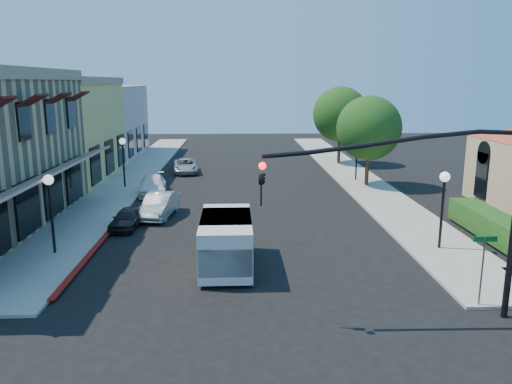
{
  "coord_description": "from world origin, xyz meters",
  "views": [
    {
      "loc": [
        -0.54,
        -12.96,
        7.38
      ],
      "look_at": [
        0.3,
        8.65,
        2.6
      ],
      "focal_mm": 35.0,
      "sensor_mm": 36.0,
      "label": 1
    }
  ],
  "objects_px": {
    "signal_mast_arm": "(449,193)",
    "white_van": "(226,239)",
    "street_tree_b": "(340,114)",
    "parked_car_b": "(159,205)",
    "street_name_sign": "(483,259)",
    "lamppost_left_near": "(50,194)",
    "lamppost_left_far": "(123,150)",
    "lamppost_right_near": "(444,191)",
    "street_tree_a": "(369,128)",
    "parked_car_d": "(186,166)",
    "parked_car_a": "(127,218)",
    "lamppost_right_far": "(357,145)",
    "parked_car_c": "(153,185)"
  },
  "relations": [
    {
      "from": "signal_mast_arm",
      "to": "white_van",
      "type": "relative_size",
      "value": 1.71
    },
    {
      "from": "street_tree_b",
      "to": "parked_car_b",
      "type": "xyz_separation_m",
      "value": [
        -13.69,
        -17.81,
        -3.88
      ]
    },
    {
      "from": "street_name_sign",
      "to": "signal_mast_arm",
      "type": "bearing_deg",
      "value": -156.8
    },
    {
      "from": "lamppost_left_near",
      "to": "lamppost_left_far",
      "type": "xyz_separation_m",
      "value": [
        0.0,
        14.0,
        0.0
      ]
    },
    {
      "from": "lamppost_right_near",
      "to": "white_van",
      "type": "relative_size",
      "value": 0.76
    },
    {
      "from": "street_tree_a",
      "to": "lamppost_left_far",
      "type": "bearing_deg",
      "value": 180.0
    },
    {
      "from": "parked_car_d",
      "to": "street_name_sign",
      "type": "bearing_deg",
      "value": -72.07
    },
    {
      "from": "lamppost_right_near",
      "to": "parked_car_a",
      "type": "relative_size",
      "value": 1.15
    },
    {
      "from": "street_tree_b",
      "to": "lamppost_right_far",
      "type": "height_order",
      "value": "street_tree_b"
    },
    {
      "from": "lamppost_left_far",
      "to": "parked_car_d",
      "type": "bearing_deg",
      "value": 58.61
    },
    {
      "from": "lamppost_left_far",
      "to": "lamppost_right_near",
      "type": "xyz_separation_m",
      "value": [
        17.0,
        -14.0,
        0.0
      ]
    },
    {
      "from": "lamppost_left_near",
      "to": "parked_car_c",
      "type": "bearing_deg",
      "value": 79.15
    },
    {
      "from": "lamppost_left_near",
      "to": "lamppost_right_near",
      "type": "relative_size",
      "value": 1.0
    },
    {
      "from": "street_name_sign",
      "to": "lamppost_left_far",
      "type": "height_order",
      "value": "lamppost_left_far"
    },
    {
      "from": "parked_car_a",
      "to": "lamppost_right_far",
      "type": "bearing_deg",
      "value": 45.67
    },
    {
      "from": "white_van",
      "to": "lamppost_right_far",
      "type": "bearing_deg",
      "value": 61.85
    },
    {
      "from": "lamppost_right_near",
      "to": "parked_car_d",
      "type": "xyz_separation_m",
      "value": [
        -13.3,
        20.06,
        -2.16
      ]
    },
    {
      "from": "lamppost_right_near",
      "to": "parked_car_a",
      "type": "bearing_deg",
      "value": 164.78
    },
    {
      "from": "parked_car_a",
      "to": "parked_car_d",
      "type": "distance_m",
      "value": 16.12
    },
    {
      "from": "parked_car_d",
      "to": "white_van",
      "type": "bearing_deg",
      "value": -87.62
    },
    {
      "from": "signal_mast_arm",
      "to": "white_van",
      "type": "distance_m",
      "value": 8.83
    },
    {
      "from": "street_name_sign",
      "to": "parked_car_c",
      "type": "relative_size",
      "value": 0.59
    },
    {
      "from": "street_tree_a",
      "to": "white_van",
      "type": "distance_m",
      "value": 18.79
    },
    {
      "from": "lamppost_left_far",
      "to": "lamppost_left_near",
      "type": "bearing_deg",
      "value": -90.0
    },
    {
      "from": "street_tree_b",
      "to": "parked_car_c",
      "type": "relative_size",
      "value": 1.65
    },
    {
      "from": "lamppost_left_near",
      "to": "white_van",
      "type": "relative_size",
      "value": 0.76
    },
    {
      "from": "lamppost_left_far",
      "to": "parked_car_b",
      "type": "xyz_separation_m",
      "value": [
        3.61,
        -7.81,
        -2.07
      ]
    },
    {
      "from": "street_name_sign",
      "to": "lamppost_left_near",
      "type": "height_order",
      "value": "lamppost_left_near"
    },
    {
      "from": "street_tree_a",
      "to": "parked_car_c",
      "type": "bearing_deg",
      "value": -172.41
    },
    {
      "from": "lamppost_left_far",
      "to": "parked_car_c",
      "type": "height_order",
      "value": "lamppost_left_far"
    },
    {
      "from": "signal_mast_arm",
      "to": "parked_car_b",
      "type": "xyz_separation_m",
      "value": [
        -10.75,
        12.7,
        -3.42
      ]
    },
    {
      "from": "parked_car_b",
      "to": "lamppost_right_far",
      "type": "bearing_deg",
      "value": 44.0
    },
    {
      "from": "parked_car_c",
      "to": "white_van",
      "type": "bearing_deg",
      "value": -76.26
    },
    {
      "from": "signal_mast_arm",
      "to": "parked_car_c",
      "type": "xyz_separation_m",
      "value": [
        -12.06,
        18.5,
        -3.47
      ]
    },
    {
      "from": "parked_car_a",
      "to": "lamppost_right_near",
      "type": "bearing_deg",
      "value": -8.78
    },
    {
      "from": "street_tree_b",
      "to": "signal_mast_arm",
      "type": "distance_m",
      "value": 30.65
    },
    {
      "from": "white_van",
      "to": "lamppost_right_near",
      "type": "bearing_deg",
      "value": 10.44
    },
    {
      "from": "street_name_sign",
      "to": "white_van",
      "type": "height_order",
      "value": "street_name_sign"
    },
    {
      "from": "lamppost_right_near",
      "to": "street_tree_a",
      "type": "bearing_deg",
      "value": 88.77
    },
    {
      "from": "lamppost_right_near",
      "to": "parked_car_d",
      "type": "distance_m",
      "value": 24.17
    },
    {
      "from": "lamppost_left_far",
      "to": "lamppost_right_far",
      "type": "height_order",
      "value": "same"
    },
    {
      "from": "street_tree_b",
      "to": "parked_car_a",
      "type": "xyz_separation_m",
      "value": [
        -15.0,
        -20.0,
        -4.02
      ]
    },
    {
      "from": "street_tree_a",
      "to": "lamppost_left_far",
      "type": "xyz_separation_m",
      "value": [
        -17.3,
        0.0,
        -1.46
      ]
    },
    {
      "from": "lamppost_left_near",
      "to": "parked_car_c",
      "type": "relative_size",
      "value": 0.84
    },
    {
      "from": "street_tree_b",
      "to": "signal_mast_arm",
      "type": "relative_size",
      "value": 0.88
    },
    {
      "from": "signal_mast_arm",
      "to": "parked_car_c",
      "type": "bearing_deg",
      "value": 123.09
    },
    {
      "from": "street_tree_a",
      "to": "parked_car_b",
      "type": "bearing_deg",
      "value": -150.31
    },
    {
      "from": "signal_mast_arm",
      "to": "lamppost_left_far",
      "type": "xyz_separation_m",
      "value": [
        -14.36,
        20.5,
        -1.35
      ]
    },
    {
      "from": "lamppost_left_far",
      "to": "parked_car_d",
      "type": "height_order",
      "value": "lamppost_left_far"
    },
    {
      "from": "street_tree_a",
      "to": "lamppost_right_far",
      "type": "xyz_separation_m",
      "value": [
        -0.3,
        2.0,
        -1.46
      ]
    }
  ]
}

